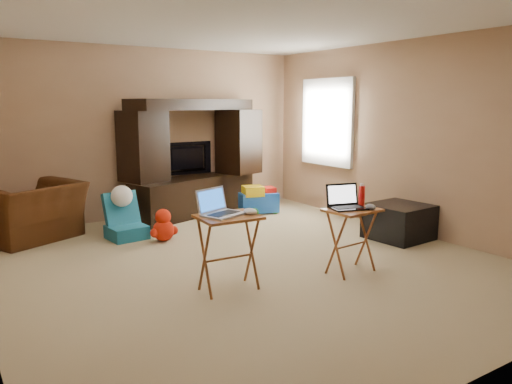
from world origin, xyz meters
TOP-DOWN VIEW (x-y plane):
  - floor at (0.00, 0.00)m, footprint 5.50×5.50m
  - ceiling at (0.00, 0.00)m, footprint 5.50×5.50m
  - wall_back at (0.00, 2.75)m, footprint 5.00×0.00m
  - wall_front at (0.00, -2.75)m, footprint 5.00×0.00m
  - wall_right at (2.50, 0.00)m, footprint 0.00×5.50m
  - window_pane at (2.48, 1.55)m, footprint 0.00×1.20m
  - window_frame at (2.46, 1.55)m, footprint 0.06×1.14m
  - entertainment_center at (0.60, 2.45)m, footprint 2.20×1.15m
  - television at (0.60, 2.66)m, footprint 0.89×0.14m
  - recliner at (-1.77, 2.24)m, footprint 1.40×1.34m
  - child_rocker at (-0.76, 1.63)m, footprint 0.49×0.55m
  - plush_toy at (-0.41, 1.27)m, footprint 0.37×0.31m
  - push_toy at (1.46, 1.96)m, footprint 0.69×0.58m
  - ottoman at (2.13, -0.24)m, footprint 0.73×0.73m
  - tray_table_left at (-0.56, -0.60)m, footprint 0.56×0.46m
  - tray_table_right at (0.72, -0.85)m, footprint 0.53×0.44m
  - laptop_left at (-0.59, -0.57)m, footprint 0.44×0.40m
  - laptop_right at (0.68, -0.83)m, footprint 0.41×0.36m
  - mouse_left at (-0.37, -0.67)m, footprint 0.13×0.16m
  - mouse_right at (0.85, -0.97)m, footprint 0.12×0.15m
  - water_bottle at (0.92, -0.77)m, footprint 0.06×0.06m

SIDE VIEW (x-z plane):
  - floor at x=0.00m, z-range 0.00..0.00m
  - plush_toy at x=-0.41m, z-range 0.00..0.41m
  - ottoman at x=2.13m, z-range 0.00..0.44m
  - push_toy at x=1.46m, z-range 0.00..0.45m
  - child_rocker at x=-0.76m, z-range 0.00..0.59m
  - tray_table_right at x=0.72m, z-range 0.00..0.66m
  - tray_table_left at x=-0.56m, z-range 0.00..0.70m
  - recliner at x=-1.77m, z-range 0.00..0.72m
  - mouse_right at x=0.85m, z-range 0.66..0.71m
  - mouse_left at x=-0.37m, z-range 0.70..0.76m
  - water_bottle at x=0.92m, z-range 0.66..0.86m
  - laptop_right at x=0.68m, z-range 0.66..0.90m
  - laptop_left at x=-0.59m, z-range 0.70..0.94m
  - television at x=0.60m, z-range 0.58..1.10m
  - entertainment_center at x=0.60m, z-range 0.00..1.75m
  - wall_back at x=0.00m, z-range -1.25..3.75m
  - wall_front at x=0.00m, z-range -1.25..3.75m
  - wall_right at x=2.50m, z-range -1.50..4.00m
  - window_pane at x=2.48m, z-range 0.80..2.00m
  - window_frame at x=2.46m, z-range 0.73..2.07m
  - ceiling at x=0.00m, z-range 2.50..2.50m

